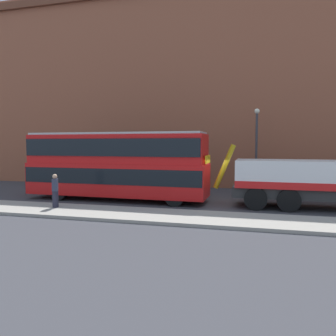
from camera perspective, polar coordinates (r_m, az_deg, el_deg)
ground_plane at (r=18.70m, az=9.24°, el=-6.23°), size 120.00×120.00×0.00m
near_kerb at (r=14.59m, az=7.72°, el=-8.88°), size 60.00×2.80×0.15m
building_facade at (r=26.04m, az=10.95°, el=14.53°), size 60.00×1.50×16.00m
recovery_tow_truck at (r=18.53m, az=27.05°, el=-1.23°), size 10.17×2.83×3.67m
double_decker_bus at (r=19.68m, az=-9.09°, el=0.84°), size 11.09×2.79×4.06m
pedestrian_onlooker at (r=17.47m, az=-19.25°, el=-3.87°), size 0.40×0.47×1.71m
street_lamp at (r=23.37m, az=15.30°, el=4.31°), size 0.36×0.36×5.83m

